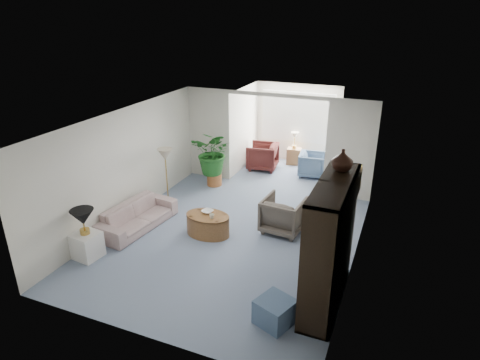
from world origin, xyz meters
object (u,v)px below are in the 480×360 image
at_px(side_table_dark, 319,218).
at_px(ottoman, 275,312).
at_px(floor_lamp, 165,155).
at_px(wingback_chair, 283,215).
at_px(end_table, 87,245).
at_px(coffee_table, 208,225).
at_px(coffee_cup, 212,216).
at_px(sunroom_table, 294,156).
at_px(sunroom_chair_maroon, 263,156).
at_px(coffee_bowl, 208,211).
at_px(framed_picture, 359,183).
at_px(sunroom_chair_blue, 312,165).
at_px(cabinet_urn, 342,160).
at_px(entertainment_cabinet, 330,244).
at_px(plant_pot, 214,179).
at_px(sofa, 138,216).
at_px(table_lamp, 83,217).

height_order(side_table_dark, ottoman, side_table_dark).
height_order(floor_lamp, wingback_chair, floor_lamp).
relative_size(end_table, coffee_table, 0.54).
height_order(coffee_cup, side_table_dark, side_table_dark).
height_order(ottoman, sunroom_table, sunroom_table).
xyz_separation_m(sunroom_chair_maroon, sunroom_table, (0.75, 0.75, -0.14)).
bearing_deg(coffee_bowl, ottoman, -44.20).
xyz_separation_m(framed_picture, coffee_cup, (-2.80, 0.02, -1.20)).
bearing_deg(coffee_bowl, sunroom_chair_blue, 71.82).
height_order(floor_lamp, coffee_table, floor_lamp).
distance_m(floor_lamp, side_table_dark, 3.84).
bearing_deg(cabinet_urn, entertainment_cabinet, -90.00).
relative_size(coffee_cup, cabinet_urn, 0.30).
height_order(framed_picture, cabinet_urn, cabinet_urn).
distance_m(coffee_cup, entertainment_cabinet, 2.85).
relative_size(end_table, plant_pot, 1.27).
height_order(entertainment_cabinet, sunroom_chair_blue, entertainment_cabinet).
distance_m(sofa, side_table_dark, 3.91).
distance_m(cabinet_urn, sunroom_chair_maroon, 5.94).
bearing_deg(wingback_chair, framed_picture, 155.30).
distance_m(framed_picture, side_table_dark, 2.00).
height_order(coffee_table, coffee_bowl, coffee_bowl).
distance_m(sofa, floor_lamp, 1.65).
distance_m(wingback_chair, plant_pot, 2.99).
bearing_deg(plant_pot, entertainment_cabinet, -44.16).
xyz_separation_m(framed_picture, table_lamp, (-4.70, -1.54, -0.84)).
height_order(wingback_chair, side_table_dark, wingback_chair).
xyz_separation_m(end_table, ottoman, (3.87, -0.36, -0.05)).
bearing_deg(cabinet_urn, coffee_cup, 167.20).
xyz_separation_m(floor_lamp, wingback_chair, (3.02, -0.28, -0.87)).
bearing_deg(coffee_cup, coffee_table, 146.31).
height_order(ottoman, plant_pot, ottoman).
relative_size(sofa, sunroom_table, 3.80).
xyz_separation_m(coffee_bowl, sunroom_chair_blue, (1.32, 4.01, -0.14)).
bearing_deg(side_table_dark, cabinet_urn, -70.74).
height_order(coffee_cup, plant_pot, coffee_cup).
height_order(wingback_chair, entertainment_cabinet, entertainment_cabinet).
distance_m(wingback_chair, sunroom_chair_blue, 3.37).
relative_size(coffee_table, coffee_cup, 9.21).
height_order(table_lamp, coffee_bowl, table_lamp).
distance_m(end_table, sunroom_table, 6.90).
bearing_deg(floor_lamp, cabinet_urn, -21.54).
bearing_deg(wingback_chair, floor_lamp, -0.43).
distance_m(coffee_table, sunroom_chair_blue, 4.30).
height_order(wingback_chair, ottoman, wingback_chair).
xyz_separation_m(end_table, wingback_chair, (3.16, 2.40, 0.13)).
bearing_deg(end_table, side_table_dark, 34.99).
distance_m(coffee_table, plant_pot, 2.66).
distance_m(coffee_bowl, sunroom_chair_maroon, 4.02).
bearing_deg(side_table_dark, table_lamp, -145.01).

